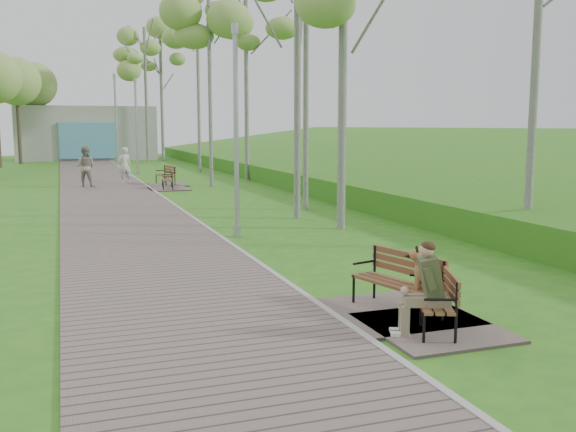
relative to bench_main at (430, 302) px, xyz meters
name	(u,v)px	position (x,y,z in m)	size (l,w,h in m)	color
walkway	(115,202)	(-2.65, 15.24, -0.36)	(3.50, 67.00, 0.04)	#6D5E58
kerb	(168,200)	(-0.90, 15.24, -0.36)	(0.10, 67.00, 0.05)	#999993
embankment	(488,193)	(11.10, 13.74, -0.38)	(14.00, 70.00, 1.60)	#4A8F22
building_north	(86,133)	(-2.40, 44.72, 1.61)	(10.00, 5.20, 4.00)	#9E9E99
bench_main	(430,302)	(0.00, 0.00, 0.00)	(1.58, 1.75, 1.38)	#6D5E58
bench_second	(396,300)	(-0.03, 0.80, -0.19)	(1.70, 1.89, 1.05)	#6D5E58
bench_third	(168,185)	(-0.26, 19.32, -0.21)	(1.57, 1.75, 0.97)	#6D5E58
bench_far	(166,181)	(-0.05, 21.24, -0.19)	(1.70, 1.88, 1.04)	#6D5E58
lamp_post_second	(236,140)	(-0.50, 7.51, 1.88)	(0.19, 0.19, 4.83)	#979A9F
lamp_post_third	(137,130)	(-0.49, 27.85, 1.97)	(0.19, 0.19, 5.03)	#979A9F
lamp_post_far	(116,123)	(-0.84, 36.49, 2.36)	(0.23, 0.23, 5.87)	#979A9F
pedestrian_near	(125,165)	(-1.64, 22.68, 0.43)	(0.59, 0.39, 1.63)	beige
pedestrian_far	(85,167)	(-3.36, 21.34, 0.48)	(0.84, 0.65, 1.72)	gray
birch_far_a	(246,7)	(4.04, 22.68, 7.62)	(2.98, 2.98, 10.19)	silver
birch_far_b	(209,12)	(1.69, 19.93, 6.81)	(2.82, 2.82, 9.16)	silver
birch_far_c	(197,9)	(2.99, 28.66, 8.45)	(2.76, 2.76, 11.24)	silver
birch_distant_a	(145,52)	(1.47, 39.18, 7.19)	(2.79, 2.79, 9.64)	silver
birch_distant_b	(160,53)	(2.83, 41.11, 7.41)	(2.87, 2.87, 9.92)	silver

